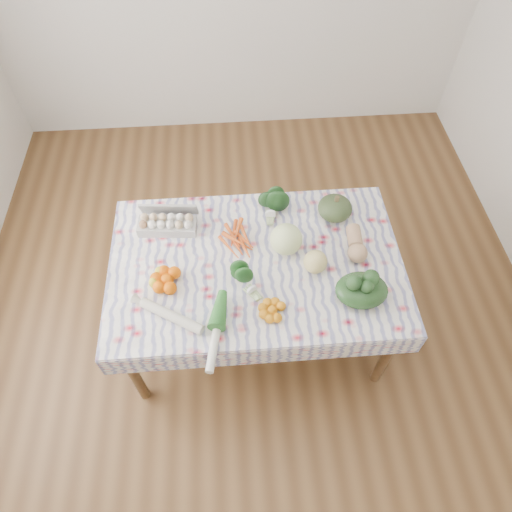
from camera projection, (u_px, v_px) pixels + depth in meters
ground at (256, 325)px, 3.19m from camera, size 4.50×4.50×0.00m
dining_table at (256, 270)px, 2.64m from camera, size 1.60×1.00×0.75m
tablecloth at (256, 263)px, 2.58m from camera, size 1.66×1.06×0.01m
egg_carton at (167, 225)px, 2.68m from camera, size 0.35×0.17×0.09m
carrot_bunch at (236, 241)px, 2.64m from camera, size 0.27×0.25×0.04m
kale_bunch at (271, 204)px, 2.74m from camera, size 0.19×0.17×0.15m
kabocha_squash at (335, 208)px, 2.73m from camera, size 0.25×0.25×0.13m
cabbage at (286, 239)px, 2.56m from camera, size 0.24×0.24×0.18m
butternut_squash at (356, 243)px, 2.59m from camera, size 0.13×0.25×0.11m
orange_cluster at (167, 280)px, 2.46m from camera, size 0.27×0.27×0.08m
broccoli at (247, 282)px, 2.43m from camera, size 0.21×0.21×0.11m
mandarin_cluster at (272, 310)px, 2.36m from camera, size 0.23×0.23×0.05m
grapefruit at (315, 262)px, 2.50m from camera, size 0.18×0.18×0.13m
spinach_bag at (362, 290)px, 2.39m from camera, size 0.29×0.24×0.12m
daikon at (172, 316)px, 2.34m from camera, size 0.36×0.25×0.05m
leek at (216, 332)px, 2.29m from camera, size 0.12×0.43×0.05m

